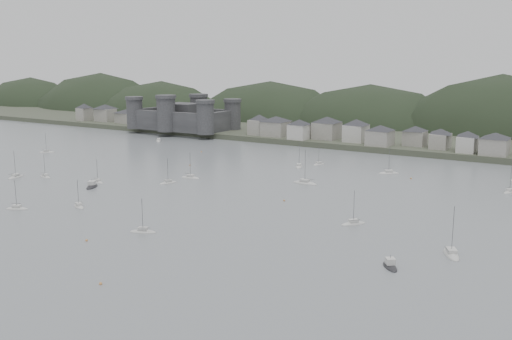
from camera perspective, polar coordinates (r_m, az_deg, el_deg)
The scene contains 10 objects.
ground at distance 156.22m, azimuth -14.90°, elevation -6.60°, with size 900.00×900.00×0.00m, color slate.
far_shore_land at distance 413.08m, azimuth 16.50°, elevation 4.30°, with size 900.00×250.00×3.00m, color #383D2D.
forested_ridge at distance 388.97m, azimuth 16.05°, elevation 2.04°, with size 851.55×103.94×102.57m.
castle at distance 364.53m, azimuth -7.26°, elevation 5.33°, with size 66.00×43.00×20.00m.
waterfront_town at distance 292.54m, azimuth 20.11°, elevation 2.93°, with size 451.48×28.46×12.92m.
sailboat_lead at distance 246.43m, azimuth -22.76°, elevation -0.66°, with size 4.94×8.89×11.59m.
moored_fleet at distance 205.62m, azimuth -0.99°, elevation -1.96°, with size 259.63×174.50×13.85m.
motor_launch_near at distance 134.47m, azimuth 13.18°, elevation -9.27°, with size 6.23×7.13×3.69m.
motor_launch_far at distance 218.56m, azimuth -15.99°, elevation -1.59°, with size 7.00×9.10×4.06m.
mooring_buoys at distance 196.72m, azimuth -3.48°, elevation -2.58°, with size 182.96×150.07×0.70m.
Camera 1 is at (110.28, -100.58, 46.12)m, focal length 40.25 mm.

